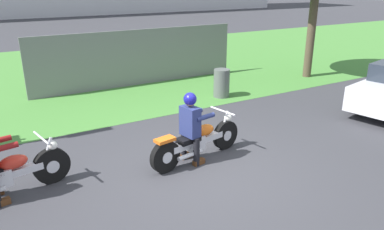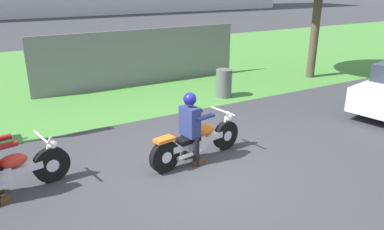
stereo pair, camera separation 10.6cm
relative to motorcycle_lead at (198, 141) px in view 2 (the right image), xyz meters
name	(u,v)px [view 2 (the right image)]	position (x,y,z in m)	size (l,w,h in m)	color
ground	(205,173)	(-0.17, -0.54, -0.38)	(120.00, 120.00, 0.00)	#38383D
grass_verge	(81,72)	(-0.17, 8.51, -0.37)	(60.00, 12.00, 0.01)	#478438
motorcycle_lead	(198,141)	(0.00, 0.00, 0.00)	(2.12, 0.73, 0.86)	black
rider_lead	(191,123)	(-0.17, -0.03, 0.43)	(0.60, 0.53, 1.38)	black
motorcycle_follow	(4,175)	(-3.32, 0.38, 0.01)	(2.13, 0.73, 0.87)	black
trash_can	(224,83)	(2.75, 3.17, 0.04)	(0.47, 0.47, 0.83)	#595E5B
fence_segment	(141,57)	(1.21, 5.71, 0.52)	(7.00, 0.06, 1.80)	slate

